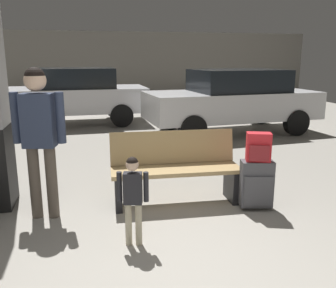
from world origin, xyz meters
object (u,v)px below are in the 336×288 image
(suitcase, at_px, (256,184))
(parked_car_near, at_px, (233,99))
(parked_car_far, at_px, (71,94))
(bench, at_px, (175,168))
(child, at_px, (133,192))
(adult, at_px, (39,127))
(backpack_bright, at_px, (259,147))

(suitcase, xyz_separation_m, parked_car_near, (1.52, 4.48, 0.48))
(parked_car_near, bearing_deg, suitcase, -108.76)
(parked_car_near, distance_m, parked_car_far, 4.35)
(parked_car_far, bearing_deg, bench, -76.62)
(child, distance_m, parked_car_near, 5.90)
(adult, bearing_deg, child, -43.67)
(bench, height_order, child, child)
(adult, height_order, parked_car_far, adult)
(child, relative_size, parked_car_far, 0.22)
(bench, height_order, adult, adult)
(backpack_bright, xyz_separation_m, child, (-1.55, -0.54, -0.22))
(bench, bearing_deg, backpack_bright, -26.77)
(suitcase, relative_size, parked_car_near, 0.14)
(suitcase, bearing_deg, child, -160.73)
(bench, relative_size, backpack_bright, 4.78)
(backpack_bright, height_order, parked_car_far, parked_car_far)
(bench, bearing_deg, adult, -175.39)
(suitcase, xyz_separation_m, child, (-1.56, -0.54, 0.23))
(parked_car_near, bearing_deg, adult, -133.83)
(adult, relative_size, parked_car_far, 0.41)
(bench, xyz_separation_m, backpack_bright, (0.90, -0.45, 0.33))
(parked_car_far, bearing_deg, suitcase, -70.24)
(backpack_bright, height_order, adult, adult)
(bench, height_order, parked_car_far, parked_car_far)
(adult, distance_m, parked_car_far, 6.18)
(suitcase, height_order, child, child)
(suitcase, bearing_deg, parked_car_near, 71.24)
(suitcase, height_order, parked_car_far, parked_car_far)
(bench, relative_size, suitcase, 2.69)
(backpack_bright, relative_size, adult, 0.20)
(bench, height_order, suitcase, bench)
(child, height_order, parked_car_near, parked_car_near)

